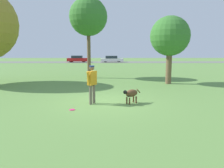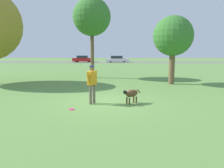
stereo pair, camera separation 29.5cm
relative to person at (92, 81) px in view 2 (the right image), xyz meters
The scene contains 9 objects.
ground_plane 1.16m from the person, 29.61° to the left, with size 120.00×120.00×0.00m, color #608C42.
far_road_strip 35.17m from the person, 89.25° to the left, with size 120.00×6.00×0.01m.
person is the anchor object (origin of this frame).
dog 1.85m from the person, ahead, with size 0.88×0.71×0.65m.
frisbee 1.62m from the person, 126.33° to the right, with size 0.24×0.24×0.02m.
tree_mid_center 10.40m from the person, 96.08° to the left, with size 3.23×3.23×6.82m.
tree_near_right 8.18m from the person, 50.01° to the left, with size 2.79×2.79×4.79m.
parked_car_red 35.36m from the person, 99.29° to the left, with size 4.19×1.70×1.35m.
parked_car_white 35.23m from the person, 87.97° to the left, with size 4.62×1.93×1.30m.
Camera 2 is at (0.62, -9.88, 2.39)m, focal length 35.00 mm.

